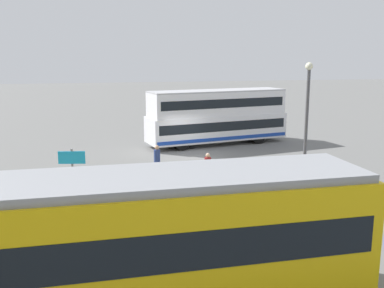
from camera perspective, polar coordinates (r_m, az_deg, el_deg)
ground_plane at (r=27.57m, az=0.09°, el=-1.60°), size 160.00×160.00×0.00m
double_decker_bus at (r=31.14m, az=3.30°, el=3.55°), size 10.37×4.27×3.85m
tram_yellow at (r=10.84m, az=-14.67°, el=-12.96°), size 14.25×2.72×3.45m
pedestrian_near_railing at (r=22.45m, az=-4.56°, el=-2.00°), size 0.36×0.36×1.74m
pedestrian_crossing at (r=21.22m, az=2.06°, el=-3.00°), size 0.36×0.34×1.61m
pedestrian_railing at (r=20.87m, az=-4.64°, el=-3.82°), size 6.82×0.87×1.08m
info_sign at (r=19.98m, az=-15.31°, el=-2.51°), size 1.16×0.26×2.20m
street_lamp at (r=21.50m, az=14.69°, el=3.84°), size 0.36×0.36×5.90m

